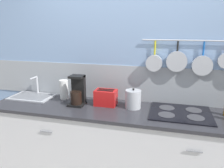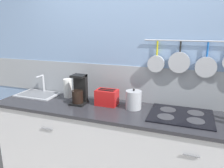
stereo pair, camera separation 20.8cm
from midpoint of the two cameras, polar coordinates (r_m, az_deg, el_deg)
wall_back at (r=2.58m, az=2.05°, el=3.07°), size 7.20×0.15×2.60m
cabinet_base at (r=2.57m, az=-0.11°, el=-16.95°), size 2.92×0.62×0.90m
countertop at (r=2.35m, az=-0.12°, el=-7.18°), size 2.96×0.64×0.03m
sink_basin at (r=2.97m, az=-21.98°, el=-2.85°), size 0.52×0.34×0.25m
paper_towel_roll at (r=2.75m, az=-14.56°, el=-1.42°), size 0.10×0.10×0.23m
coffee_maker at (r=2.51m, az=-11.35°, el=-2.30°), size 0.17×0.18×0.34m
toaster at (r=2.46m, az=-4.05°, el=-3.57°), size 0.26×0.16×0.18m
kettle at (r=2.37m, az=3.06°, el=-4.00°), size 0.17×0.17×0.22m
cooktop at (r=2.33m, az=15.02°, el=-7.35°), size 0.61×0.51×0.01m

